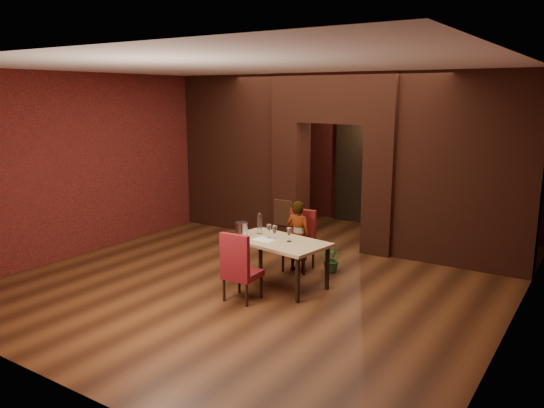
# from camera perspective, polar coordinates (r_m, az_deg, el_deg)

# --- Properties ---
(floor) EXTENTS (8.00, 8.00, 0.00)m
(floor) POSITION_cam_1_polar(r_m,az_deg,el_deg) (8.61, 0.48, -7.38)
(floor) COLOR #492612
(floor) RESTS_ON ground
(ceiling) EXTENTS (7.00, 8.00, 0.04)m
(ceiling) POSITION_cam_1_polar(r_m,az_deg,el_deg) (8.14, 0.52, 14.42)
(ceiling) COLOR silver
(ceiling) RESTS_ON ground
(wall_back) EXTENTS (7.00, 0.04, 3.20)m
(wall_back) POSITION_cam_1_polar(r_m,az_deg,el_deg) (11.76, 11.17, 5.56)
(wall_back) COLOR maroon
(wall_back) RESTS_ON ground
(wall_front) EXTENTS (7.00, 0.04, 3.20)m
(wall_front) POSITION_cam_1_polar(r_m,az_deg,el_deg) (5.38, -23.28, -2.32)
(wall_front) COLOR maroon
(wall_front) RESTS_ON ground
(wall_left) EXTENTS (0.04, 8.00, 3.20)m
(wall_left) POSITION_cam_1_polar(r_m,az_deg,el_deg) (10.52, -15.80, 4.64)
(wall_left) COLOR maroon
(wall_left) RESTS_ON ground
(wall_right) EXTENTS (0.04, 8.00, 3.20)m
(wall_right) POSITION_cam_1_polar(r_m,az_deg,el_deg) (7.00, 25.35, 0.58)
(wall_right) COLOR maroon
(wall_right) RESTS_ON ground
(pillar_left) EXTENTS (0.55, 0.55, 2.30)m
(pillar_left) POSITION_cam_1_polar(r_m,az_deg,el_deg) (10.46, 2.05, 2.55)
(pillar_left) COLOR maroon
(pillar_left) RESTS_ON ground
(pillar_right) EXTENTS (0.55, 0.55, 2.30)m
(pillar_right) POSITION_cam_1_polar(r_m,az_deg,el_deg) (9.63, 11.76, 1.51)
(pillar_right) COLOR maroon
(pillar_right) RESTS_ON ground
(lintel) EXTENTS (2.45, 0.55, 0.90)m
(lintel) POSITION_cam_1_polar(r_m,az_deg,el_deg) (9.87, 6.93, 11.25)
(lintel) COLOR maroon
(lintel) RESTS_ON ground
(wing_wall_left) EXTENTS (2.28, 0.35, 3.20)m
(wing_wall_left) POSITION_cam_1_polar(r_m,az_deg,el_deg) (11.20, -4.15, 5.45)
(wing_wall_left) COLOR maroon
(wing_wall_left) RESTS_ON ground
(wing_wall_right) EXTENTS (2.28, 0.35, 3.20)m
(wing_wall_right) POSITION_cam_1_polar(r_m,az_deg,el_deg) (9.15, 20.13, 3.37)
(wing_wall_right) COLOR maroon
(wing_wall_right) RESTS_ON ground
(vent_panel) EXTENTS (0.40, 0.03, 0.50)m
(vent_panel) POSITION_cam_1_polar(r_m,az_deg,el_deg) (10.33, 1.18, -0.95)
(vent_panel) COLOR brown
(vent_panel) RESTS_ON ground
(rear_door) EXTENTS (0.90, 0.08, 2.10)m
(rear_door) POSITION_cam_1_polar(r_m,az_deg,el_deg) (11.93, 9.17, 3.06)
(rear_door) COLOR black
(rear_door) RESTS_ON ground
(rear_door_frame) EXTENTS (1.02, 0.04, 2.22)m
(rear_door_frame) POSITION_cam_1_polar(r_m,az_deg,el_deg) (11.89, 9.09, 3.03)
(rear_door_frame) COLOR black
(rear_door_frame) RESTS_ON ground
(dining_table) EXTENTS (1.59, 1.05, 0.70)m
(dining_table) POSITION_cam_1_polar(r_m,az_deg,el_deg) (7.97, 0.59, -6.31)
(dining_table) COLOR tan
(dining_table) RESTS_ON ground
(chair_far) EXTENTS (0.49, 0.49, 0.97)m
(chair_far) POSITION_cam_1_polar(r_m,az_deg,el_deg) (8.61, 2.86, -4.00)
(chair_far) COLOR maroon
(chair_far) RESTS_ON ground
(chair_near) EXTENTS (0.47, 0.47, 0.98)m
(chair_near) POSITION_cam_1_polar(r_m,az_deg,el_deg) (7.39, -3.18, -6.64)
(chair_near) COLOR maroon
(chair_near) RESTS_ON ground
(person_seated) EXTENTS (0.43, 0.29, 1.17)m
(person_seated) POSITION_cam_1_polar(r_m,az_deg,el_deg) (8.53, 2.84, -3.47)
(person_seated) COLOR silver
(person_seated) RESTS_ON ground
(wine_glass_a) EXTENTS (0.08, 0.08, 0.21)m
(wine_glass_a) POSITION_cam_1_polar(r_m,az_deg,el_deg) (7.94, -0.33, -2.98)
(wine_glass_a) COLOR white
(wine_glass_a) RESTS_ON dining_table
(wine_glass_b) EXTENTS (0.09, 0.09, 0.21)m
(wine_glass_b) POSITION_cam_1_polar(r_m,az_deg,el_deg) (7.88, 0.27, -3.10)
(wine_glass_b) COLOR white
(wine_glass_b) RESTS_ON dining_table
(wine_glass_c) EXTENTS (0.08, 0.08, 0.20)m
(wine_glass_c) POSITION_cam_1_polar(r_m,az_deg,el_deg) (7.78, 1.85, -3.32)
(wine_glass_c) COLOR white
(wine_glass_c) RESTS_ON dining_table
(tasting_sheet) EXTENTS (0.33, 0.25, 0.00)m
(tasting_sheet) POSITION_cam_1_polar(r_m,az_deg,el_deg) (7.89, -0.78, -3.85)
(tasting_sheet) COLOR white
(tasting_sheet) RESTS_ON dining_table
(wine_bucket) EXTENTS (0.18, 0.18, 0.23)m
(wine_bucket) POSITION_cam_1_polar(r_m,az_deg,el_deg) (8.03, -3.30, -2.77)
(wine_bucket) COLOR #A8A7AF
(wine_bucket) RESTS_ON dining_table
(water_bottle) EXTENTS (0.08, 0.08, 0.33)m
(water_bottle) POSITION_cam_1_polar(r_m,az_deg,el_deg) (8.19, -1.34, -2.08)
(water_bottle) COLOR silver
(water_bottle) RESTS_ON dining_table
(potted_plant) EXTENTS (0.49, 0.46, 0.43)m
(potted_plant) POSITION_cam_1_polar(r_m,az_deg,el_deg) (8.63, 6.49, -5.89)
(potted_plant) COLOR #265922
(potted_plant) RESTS_ON ground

